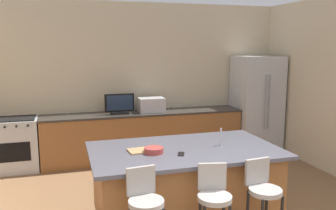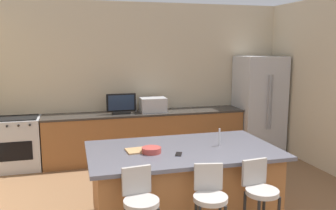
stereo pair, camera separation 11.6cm
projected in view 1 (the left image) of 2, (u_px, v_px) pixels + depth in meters
name	position (u px, v px, depth m)	size (l,w,h in m)	color
wall_back	(142.00, 80.00, 6.95)	(6.10, 0.12, 2.97)	beige
counter_back	(144.00, 135.00, 6.75)	(3.79, 0.62, 0.91)	brown
kitchen_island	(184.00, 184.00, 4.35)	(2.27, 1.32, 0.92)	black
refrigerator	(256.00, 104.00, 7.25)	(0.87, 0.80, 1.95)	#B7BABF
range_oven	(15.00, 145.00, 6.10)	(0.80, 0.63, 0.93)	#B7BABF
microwave	(151.00, 105.00, 6.69)	(0.48, 0.36, 0.27)	#B7BABF
tv_monitor	(120.00, 105.00, 6.47)	(0.54, 0.16, 0.38)	black
sink_faucet_back	(134.00, 106.00, 6.70)	(0.02, 0.02, 0.24)	#B2B2B7
sink_faucet_island	(221.00, 137.00, 4.39)	(0.02, 0.02, 0.22)	#B2B2B7
bar_stool_left	(145.00, 210.00, 3.35)	(0.34, 0.35, 1.00)	gray
bar_stool_center	(214.00, 205.00, 3.51)	(0.35, 0.36, 0.98)	gray
bar_stool_right	(263.00, 197.00, 3.69)	(0.34, 0.35, 0.97)	gray
fruit_bowl	(154.00, 150.00, 4.08)	(0.23, 0.23, 0.07)	#993833
cell_phone	(181.00, 154.00, 4.04)	(0.07, 0.15, 0.01)	black
cutting_board	(144.00, 150.00, 4.17)	(0.36, 0.23, 0.02)	#A87F51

